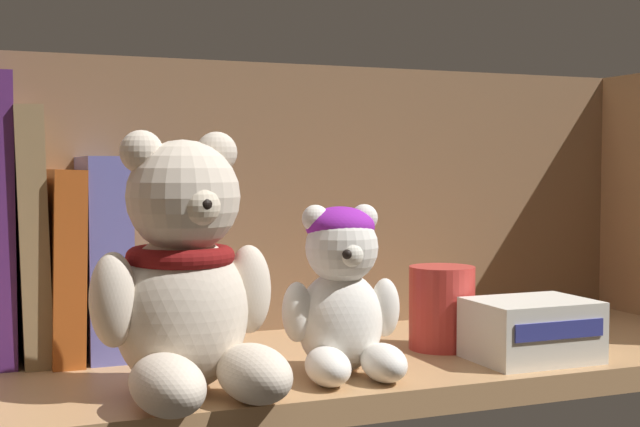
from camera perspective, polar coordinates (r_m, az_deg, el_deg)
shelf_board at (r=71.50cm, az=-1.03°, el=-10.16°), size 78.84×24.70×2.00cm
shelf_back_panel at (r=81.94cm, az=-4.26°, el=0.35°), size 81.24×1.20×26.97cm
book_5 at (r=74.86cm, az=-18.41°, el=-1.20°), size 2.64×12.94×20.02cm
book_6 at (r=75.26cm, az=-16.48°, el=-3.00°), size 2.80×14.43×15.18cm
book_7 at (r=75.56cm, az=-14.11°, el=-2.55°), size 3.41×13.58×16.16cm
teddy_bear_larger at (r=59.53cm, az=-8.72°, el=-4.46°), size 13.15×13.60×17.76cm
teddy_bear_smaller at (r=64.84cm, az=1.47°, el=-5.26°), size 9.23×9.43×12.56cm
pillar_candle at (r=74.89cm, az=7.93°, el=-6.08°), size 5.54×5.54×6.98cm
small_product_box at (r=71.99cm, az=13.58°, el=-7.37°), size 9.38×7.25×4.83cm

